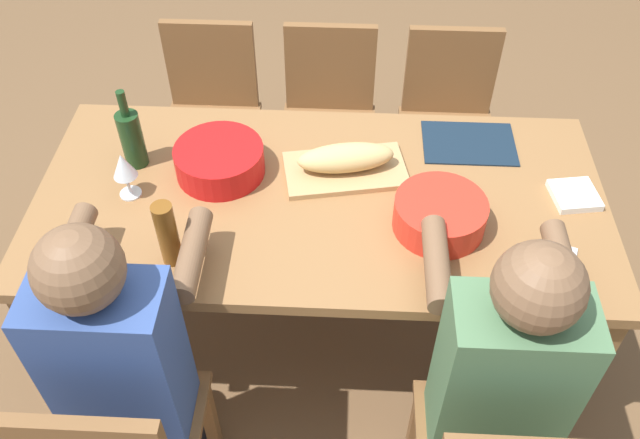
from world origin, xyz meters
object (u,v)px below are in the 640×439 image
Objects in this scene: cutting_board at (345,170)px; napkin_stack at (574,195)px; serving_bowl_greens at (440,213)px; serving_bowl_fruit at (219,159)px; chair_near_right at (212,111)px; chair_near_center at (329,114)px; wine_bottle at (132,138)px; wine_glass at (123,167)px; diner_far_right at (122,351)px; bread_loaf at (346,158)px; chair_near_left at (447,118)px; beer_bottle at (167,234)px; dining_table at (320,214)px; diner_far_left at (500,368)px.

napkin_stack reaches higher than cutting_board.
serving_bowl_fruit is at bearing -16.89° from serving_bowl_greens.
chair_near_right is at bearing -45.26° from serving_bowl_greens.
serving_bowl_greens is at bearing 112.68° from chair_near_center.
wine_bottle is 1.45m from napkin_stack.
wine_glass is (0.28, 0.12, 0.06)m from serving_bowl_fruit.
serving_bowl_fruit is at bearing 2.40° from cutting_board.
chair_near_center is 0.96m from wine_bottle.
bread_loaf is at bearing -129.93° from diner_far_right.
chair_near_center is 0.81m from serving_bowl_fruit.
wine_bottle is (1.13, 0.64, 0.37)m from chair_near_left.
dining_table is at bearing -145.21° from beer_bottle.
dining_table is 2.17× the size of chair_near_left.
wine_bottle is (0.62, -0.13, 0.19)m from dining_table.
serving_bowl_fruit is at bearing -16.25° from dining_table.
chair_near_center is 6.07× the size of napkin_stack.
serving_bowl_fruit is at bearing 2.40° from bread_loaf.
dining_table is 0.79m from chair_near_center.
cutting_board is (-0.59, -0.70, 0.05)m from diner_far_right.
cutting_board is 0.71m from wine_glass.
bread_loaf is (-0.08, 0.65, 0.32)m from chair_near_center.
bread_loaf is 2.29× the size of napkin_stack.
wine_bottle is at bearing -63.79° from beer_bottle.
dining_table is 6.54× the size of serving_bowl_greens.
chair_near_center reaches higher than serving_bowl_fruit.
chair_near_right and chair_near_left have the same top height.
diner_far_left is at bearing 110.55° from chair_near_center.
serving_bowl_greens is at bearing 166.05° from wine_bottle.
diner_far_right is 5.45× the size of beer_bottle.
napkin_stack reaches higher than dining_table.
serving_bowl_greens is 1.70× the size of wine_glass.
chair_near_right is 3.86× the size of beer_bottle.
chair_near_center and bread_loaf have the same top height.
wine_bottle is at bearing -1.26° from bread_loaf.
serving_bowl_greens is (-0.71, 0.21, 0.00)m from serving_bowl_fruit.
bread_loaf is (-0.59, 0.65, 0.32)m from chair_near_right.
serving_bowl_greens is at bearing 174.54° from wine_glass.
bread_loaf reaches higher than serving_bowl_fruit.
chair_near_center reaches higher than dining_table.
beer_bottle is (0.92, 1.06, 0.37)m from chair_near_left.
serving_bowl_greens is at bearing -151.90° from diner_far_right.
chair_near_left reaches higher than dining_table.
chair_near_center is at bearing -67.32° from serving_bowl_greens.
serving_bowl_fruit is at bearing 38.49° from chair_near_left.
dining_table is 0.38m from serving_bowl_fruit.
bread_loaf is 0.74m from napkin_stack.
chair_near_center is 1.46m from diner_far_left.
bread_loaf is at bearing -168.70° from wine_glass.
diner_far_left reaches higher than napkin_stack.
bread_loaf is at bearing -124.33° from dining_table.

